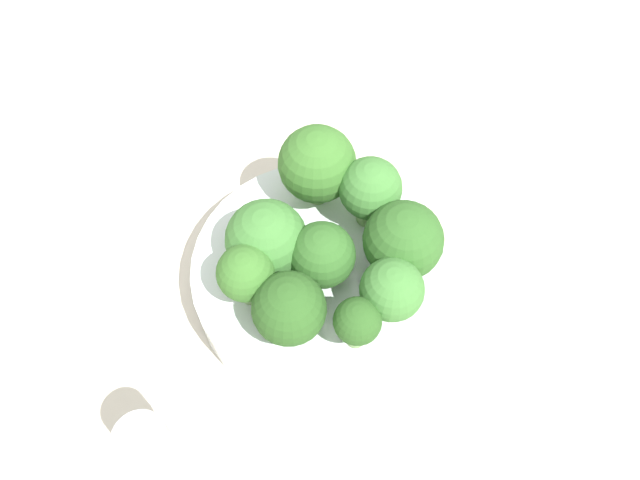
% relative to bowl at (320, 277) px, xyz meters
% --- Properties ---
extents(ground_plane, '(3.00, 3.00, 0.00)m').
position_rel_bowl_xyz_m(ground_plane, '(0.00, 0.00, -0.02)').
color(ground_plane, beige).
extents(bowl, '(0.19, 0.19, 0.04)m').
position_rel_bowl_xyz_m(bowl, '(0.00, 0.00, 0.00)').
color(bowl, silver).
rests_on(bowl, ground_plane).
extents(broccoli_floret_0, '(0.04, 0.04, 0.06)m').
position_rel_bowl_xyz_m(broccoli_floret_0, '(0.05, 0.04, 0.05)').
color(broccoli_floret_0, '#7A9E5B').
rests_on(broccoli_floret_0, bowl).
extents(broccoli_floret_1, '(0.06, 0.06, 0.06)m').
position_rel_bowl_xyz_m(broccoli_floret_1, '(-0.01, -0.04, 0.05)').
color(broccoli_floret_1, '#84AD66').
rests_on(broccoli_floret_1, bowl).
extents(broccoli_floret_2, '(0.05, 0.05, 0.05)m').
position_rel_bowl_xyz_m(broccoli_floret_2, '(0.01, 0.00, 0.05)').
color(broccoli_floret_2, '#7A9E5B').
rests_on(broccoli_floret_2, bowl).
extents(broccoli_floret_3, '(0.06, 0.06, 0.06)m').
position_rel_bowl_xyz_m(broccoli_floret_3, '(0.01, 0.06, 0.05)').
color(broccoli_floret_3, '#84AD66').
rests_on(broccoli_floret_3, bowl).
extents(broccoli_floret_4, '(0.05, 0.05, 0.06)m').
position_rel_bowl_xyz_m(broccoli_floret_4, '(-0.04, 0.04, 0.06)').
color(broccoli_floret_4, '#84AD66').
rests_on(broccoli_floret_4, bowl).
extents(broccoli_floret_5, '(0.03, 0.03, 0.05)m').
position_rel_bowl_xyz_m(broccoli_floret_5, '(0.06, 0.02, 0.05)').
color(broccoli_floret_5, '#7A9E5B').
rests_on(broccoli_floret_5, bowl).
extents(broccoli_floret_6, '(0.06, 0.06, 0.07)m').
position_rel_bowl_xyz_m(broccoli_floret_6, '(-0.06, 0.01, 0.06)').
color(broccoli_floret_6, '#8EB770').
rests_on(broccoli_floret_6, bowl).
extents(broccoli_floret_7, '(0.04, 0.04, 0.06)m').
position_rel_bowl_xyz_m(broccoli_floret_7, '(0.02, -0.05, 0.06)').
color(broccoli_floret_7, '#84AD66').
rests_on(broccoli_floret_7, bowl).
extents(broccoli_floret_8, '(0.05, 0.05, 0.06)m').
position_rel_bowl_xyz_m(broccoli_floret_8, '(0.05, -0.03, 0.05)').
color(broccoli_floret_8, '#7A9E5B').
rests_on(broccoli_floret_8, bowl).
extents(pepper_shaker, '(0.03, 0.03, 0.08)m').
position_rel_bowl_xyz_m(pepper_shaker, '(0.12, -0.12, 0.02)').
color(pepper_shaker, silver).
rests_on(pepper_shaker, ground_plane).
extents(almond_crumb_0, '(0.00, 0.01, 0.01)m').
position_rel_bowl_xyz_m(almond_crumb_0, '(-0.09, 0.07, -0.02)').
color(almond_crumb_0, tan).
rests_on(almond_crumb_0, ground_plane).
extents(almond_crumb_1, '(0.01, 0.01, 0.01)m').
position_rel_bowl_xyz_m(almond_crumb_1, '(-0.13, 0.01, -0.02)').
color(almond_crumb_1, tan).
rests_on(almond_crumb_1, ground_plane).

